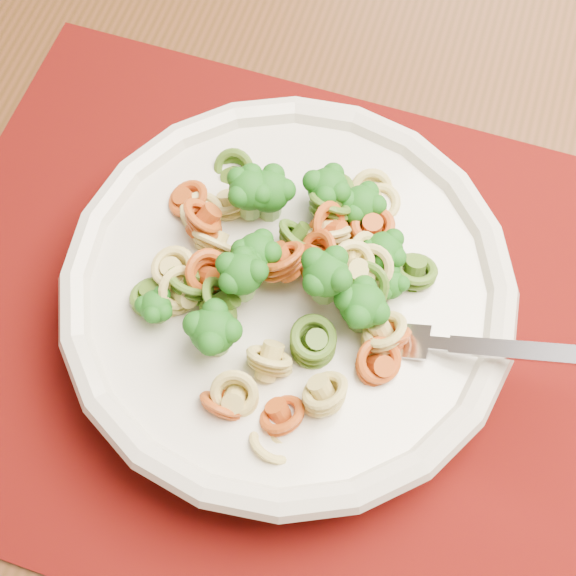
% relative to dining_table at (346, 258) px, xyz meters
% --- Properties ---
extents(dining_table, '(1.53, 1.02, 0.72)m').
position_rel_dining_table_xyz_m(dining_table, '(0.00, 0.00, 0.00)').
color(dining_table, '#542E17').
rests_on(dining_table, ground).
extents(placemat, '(0.51, 0.40, 0.00)m').
position_rel_dining_table_xyz_m(placemat, '(-0.01, -0.11, 0.09)').
color(placemat, '#510D03').
rests_on(placemat, dining_table).
extents(pasta_bowl, '(0.29, 0.29, 0.05)m').
position_rel_dining_table_xyz_m(pasta_bowl, '(-0.01, -0.10, 0.12)').
color(pasta_bowl, silver).
rests_on(pasta_bowl, placemat).
extents(pasta_broccoli_heap, '(0.24, 0.24, 0.06)m').
position_rel_dining_table_xyz_m(pasta_broccoli_heap, '(-0.01, -0.10, 0.14)').
color(pasta_broccoli_heap, '#DDCD6D').
rests_on(pasta_broccoli_heap, pasta_bowl).
extents(fork, '(0.18, 0.05, 0.08)m').
position_rel_dining_table_xyz_m(fork, '(0.06, -0.11, 0.14)').
color(fork, silver).
rests_on(fork, pasta_bowl).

